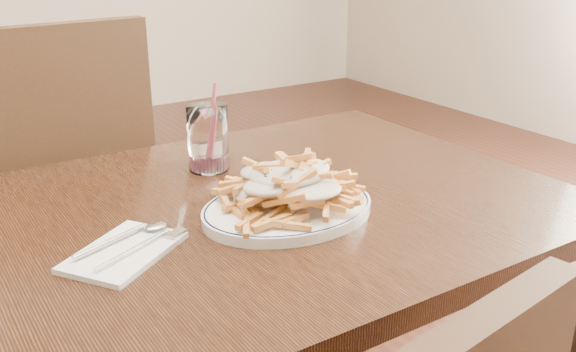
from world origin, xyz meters
TOP-DOWN VIEW (x-y plane):
  - table at (0.00, 0.00)m, footprint 1.20×0.80m
  - chair_far at (-0.17, 0.63)m, footprint 0.51×0.51m
  - fries_plate at (0.07, -0.08)m, footprint 0.33×0.29m
  - loaded_fries at (0.07, -0.08)m, footprint 0.29×0.25m
  - napkin at (-0.21, -0.07)m, footprint 0.21×0.19m
  - cutlery at (-0.21, -0.06)m, footprint 0.18×0.13m
  - water_glass at (0.06, 0.20)m, footprint 0.08×0.08m

SIDE VIEW (x-z plane):
  - chair_far at x=-0.17m, z-range 0.07..1.09m
  - table at x=0.00m, z-range 0.30..1.05m
  - napkin at x=-0.21m, z-range 0.75..0.76m
  - fries_plate at x=0.07m, z-range 0.75..0.77m
  - cutlery at x=-0.21m, z-range 0.76..0.76m
  - water_glass at x=0.06m, z-range 0.72..0.90m
  - loaded_fries at x=0.07m, z-range 0.77..0.85m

